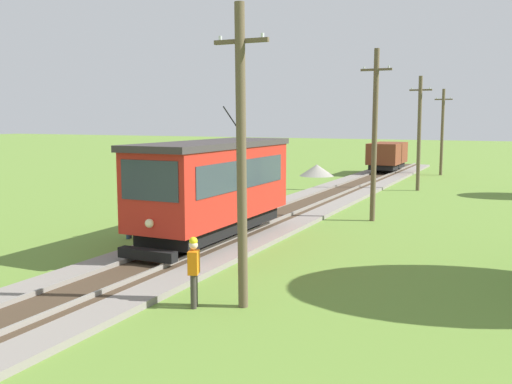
% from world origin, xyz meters
% --- Properties ---
extents(red_tram, '(2.60, 8.54, 4.79)m').
position_xyz_m(red_tram, '(0.00, 21.05, 2.19)').
color(red_tram, red).
rests_on(red_tram, rail_right).
extents(freight_car, '(2.40, 5.20, 2.31)m').
position_xyz_m(freight_car, '(0.00, 50.54, 1.56)').
color(freight_car, brown).
rests_on(freight_car, rail_right).
extents(utility_pole_near_tram, '(1.40, 0.40, 7.33)m').
position_xyz_m(utility_pole_near_tram, '(4.20, 14.98, 3.76)').
color(utility_pole_near_tram, brown).
rests_on(utility_pole_near_tram, ground).
extents(utility_pole_mid, '(1.40, 0.30, 7.73)m').
position_xyz_m(utility_pole_mid, '(4.20, 28.34, 3.96)').
color(utility_pole_mid, brown).
rests_on(utility_pole_mid, ground).
extents(utility_pole_far, '(1.40, 0.57, 7.32)m').
position_xyz_m(utility_pole_far, '(4.20, 40.32, 3.75)').
color(utility_pole_far, brown).
rests_on(utility_pole_far, ground).
extents(utility_pole_distant, '(1.40, 0.39, 7.02)m').
position_xyz_m(utility_pole_distant, '(4.20, 51.56, 3.61)').
color(utility_pole_distant, brown).
rests_on(utility_pole_distant, ground).
extents(gravel_pile, '(2.82, 2.82, 0.93)m').
position_xyz_m(gravel_pile, '(-4.86, 46.69, 0.47)').
color(gravel_pile, gray).
rests_on(gravel_pile, ground).
extents(track_worker, '(0.35, 0.44, 1.78)m').
position_xyz_m(track_worker, '(3.12, 14.49, 0.98)').
color(track_worker, '#38332D').
rests_on(track_worker, ground).
extents(second_worker, '(0.33, 0.43, 1.78)m').
position_xyz_m(second_worker, '(-3.46, 20.44, 0.98)').
color(second_worker, navy).
rests_on(second_worker, ground).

